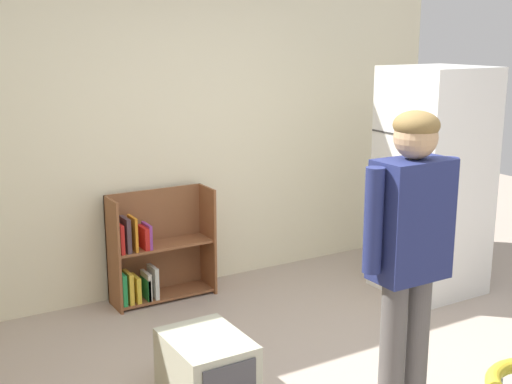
{
  "coord_description": "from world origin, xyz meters",
  "views": [
    {
      "loc": [
        -2.07,
        -2.51,
        2.03
      ],
      "look_at": [
        -0.16,
        0.7,
        1.14
      ],
      "focal_mm": 47.32,
      "sensor_mm": 36.0,
      "label": 1
    }
  ],
  "objects_px": {
    "standing_person": "(410,245)",
    "bookshelf": "(153,254)",
    "refrigerator": "(433,181)",
    "pet_carrier": "(207,367)"
  },
  "relations": [
    {
      "from": "bookshelf",
      "to": "refrigerator",
      "type": "bearing_deg",
      "value": -25.22
    },
    {
      "from": "bookshelf",
      "to": "pet_carrier",
      "type": "distance_m",
      "value": 1.55
    },
    {
      "from": "bookshelf",
      "to": "pet_carrier",
      "type": "relative_size",
      "value": 1.54
    },
    {
      "from": "refrigerator",
      "to": "bookshelf",
      "type": "xyz_separation_m",
      "value": [
        -1.99,
        0.94,
        -0.53
      ]
    },
    {
      "from": "standing_person",
      "to": "pet_carrier",
      "type": "relative_size",
      "value": 3.03
    },
    {
      "from": "bookshelf",
      "to": "pet_carrier",
      "type": "height_order",
      "value": "bookshelf"
    },
    {
      "from": "bookshelf",
      "to": "pet_carrier",
      "type": "bearing_deg",
      "value": -101.27
    },
    {
      "from": "refrigerator",
      "to": "standing_person",
      "type": "height_order",
      "value": "refrigerator"
    },
    {
      "from": "refrigerator",
      "to": "pet_carrier",
      "type": "bearing_deg",
      "value": -165.87
    },
    {
      "from": "standing_person",
      "to": "bookshelf",
      "type": "bearing_deg",
      "value": 100.13
    }
  ]
}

